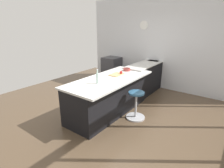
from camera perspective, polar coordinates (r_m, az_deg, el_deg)
name	(u,v)px	position (r m, az deg, el deg)	size (l,w,h in m)	color
ground_plane	(107,115)	(4.36, -1.46, -10.01)	(7.00, 7.00, 0.00)	brown
interior_partition_left	(157,44)	(6.20, 14.26, 12.30)	(0.15, 5.14, 2.91)	silver
sink_cabinet	(150,75)	(6.08, 11.99, 2.83)	(2.46, 0.60, 1.20)	black
oven_range	(112,69)	(6.86, -0.07, 4.88)	(0.60, 0.61, 0.89)	#38383D
kitchen_island	(109,95)	(4.35, -1.03, -3.55)	(2.34, 1.02, 0.88)	black
stool_by_window	(136,106)	(4.16, 7.63, -6.96)	(0.44, 0.44, 0.65)	#B7B7BC
cutting_board	(116,74)	(4.45, 1.44, 3.07)	(0.36, 0.24, 0.02)	tan
apple_red	(121,72)	(4.47, 2.90, 3.74)	(0.07, 0.07, 0.07)	red
water_bottle	(98,78)	(3.80, -4.65, 1.99)	(0.06, 0.06, 0.31)	silver
fruit_bowl	(127,69)	(4.85, 4.73, 4.72)	(0.18, 0.18, 0.07)	#993833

